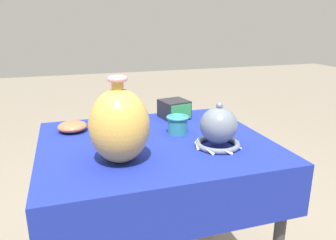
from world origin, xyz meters
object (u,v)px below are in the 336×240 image
(vase_tall_bulbous, at_px, (119,125))
(bowl_shallow_terracotta, at_px, (72,127))
(cup_wide_teal, at_px, (178,124))
(vase_dome_bell, at_px, (218,129))
(mosaic_tile_box, at_px, (174,109))

(vase_tall_bulbous, height_order, bowl_shallow_terracotta, vase_tall_bulbous)
(cup_wide_teal, relative_size, bowl_shallow_terracotta, 0.77)
(vase_dome_bell, bearing_deg, bowl_shallow_terracotta, 145.83)
(vase_tall_bulbous, distance_m, bowl_shallow_terracotta, 0.43)
(bowl_shallow_terracotta, bearing_deg, cup_wide_teal, -20.53)
(vase_dome_bell, bearing_deg, vase_tall_bulbous, -177.11)
(vase_dome_bell, height_order, mosaic_tile_box, vase_dome_bell)
(vase_dome_bell, relative_size, bowl_shallow_terracotta, 1.46)
(vase_dome_bell, bearing_deg, mosaic_tile_box, 94.81)
(mosaic_tile_box, distance_m, cup_wide_teal, 0.24)
(vase_dome_bell, xyz_separation_m, cup_wide_teal, (-0.10, 0.20, -0.03))
(vase_dome_bell, height_order, cup_wide_teal, vase_dome_bell)
(vase_dome_bell, distance_m, cup_wide_teal, 0.23)
(vase_tall_bulbous, distance_m, mosaic_tile_box, 0.58)
(vase_tall_bulbous, distance_m, vase_dome_bell, 0.40)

